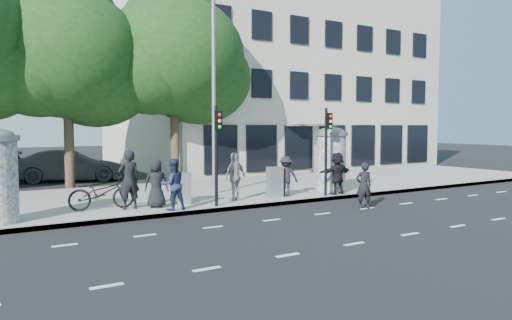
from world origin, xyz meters
TOP-DOWN VIEW (x-y plane):
  - ground at (0.00, 0.00)m, footprint 120.00×120.00m
  - sidewalk at (0.00, 7.50)m, footprint 40.00×8.00m
  - curb at (0.00, 3.55)m, footprint 40.00×0.10m
  - lane_dash_near at (0.00, -2.20)m, footprint 32.00×0.12m
  - lane_dash_far at (0.00, 1.40)m, footprint 32.00×0.12m
  - ad_column_right at (5.20, 4.70)m, footprint 1.36×1.36m
  - traffic_pole_near at (-0.60, 3.79)m, footprint 0.22×0.31m
  - traffic_pole_far at (4.20, 3.79)m, footprint 0.22×0.31m
  - street_lamp at (0.80, 6.63)m, footprint 0.25×0.93m
  - tree_near_left at (-3.50, 12.70)m, footprint 6.80×6.80m
  - tree_center at (1.50, 12.30)m, footprint 7.00×7.00m
  - building at (12.00, 19.99)m, footprint 20.30×15.85m
  - ped_a at (-2.43, 4.65)m, footprint 0.93×0.79m
  - ped_b at (-3.30, 4.81)m, footprint 0.70×0.46m
  - ped_c at (-2.15, 3.89)m, footprint 0.81×0.63m
  - ped_d at (2.76, 4.50)m, footprint 1.12×0.83m
  - ped_e at (0.53, 4.54)m, footprint 1.17×0.90m
  - ped_f at (4.80, 3.85)m, footprint 1.57×0.63m
  - man_road at (3.87, 1.43)m, footprint 0.68×0.56m
  - bicycle at (-4.08, 5.18)m, footprint 0.86×2.14m
  - cabinet_left at (-1.31, 5.01)m, footprint 0.58×0.47m
  - cabinet_right at (2.25, 4.51)m, footprint 0.60×0.48m
  - car_right at (-2.85, 15.95)m, footprint 3.78×5.97m

SIDE VIEW (x-z plane):
  - ground at x=0.00m, z-range 0.00..0.00m
  - lane_dash_near at x=0.00m, z-range 0.00..0.01m
  - lane_dash_far at x=0.00m, z-range 0.00..0.01m
  - sidewalk at x=0.00m, z-range 0.00..0.15m
  - curb at x=0.00m, z-range -0.01..0.15m
  - cabinet_left at x=-1.31m, z-range 0.15..1.22m
  - bicycle at x=-4.08m, z-range 0.15..1.25m
  - cabinet_right at x=2.25m, z-range 0.15..1.30m
  - car_right at x=-2.85m, z-range 0.00..1.61m
  - man_road at x=3.87m, z-range 0.00..1.61m
  - ped_d at x=2.76m, z-range 0.15..1.70m
  - ped_a at x=-2.43m, z-range 0.15..1.77m
  - ped_c at x=-2.15m, z-range 0.15..1.81m
  - ped_f at x=4.80m, z-range 0.15..1.82m
  - ped_e at x=0.53m, z-range 0.15..1.91m
  - ped_b at x=-3.30m, z-range 0.15..2.07m
  - ad_column_right at x=5.20m, z-range 0.21..2.86m
  - traffic_pole_near at x=-0.60m, z-range 0.53..3.93m
  - traffic_pole_far at x=4.20m, z-range 0.53..3.93m
  - street_lamp at x=0.80m, z-range 0.79..8.79m
  - building at x=12.00m, z-range -0.01..11.99m
  - tree_near_left at x=-3.50m, z-range 1.58..10.55m
  - tree_center at x=1.50m, z-range 1.66..10.96m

